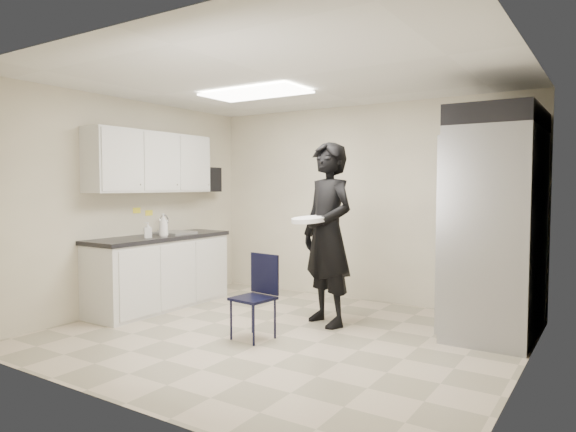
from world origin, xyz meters
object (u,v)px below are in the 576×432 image
Objects in this scene: folding_chair at (253,299)px; man_tuxedo at (328,234)px; lower_counter at (160,273)px; commercial_fridge at (497,233)px.

folding_chair is 1.13m from man_tuxedo.
commercial_fridge is (3.78, 1.07, 0.62)m from lower_counter.
lower_counter is 0.90× the size of commercial_fridge.
commercial_fridge is at bearing 15.88° from lower_counter.
commercial_fridge is at bearing 44.22° from folding_chair.
man_tuxedo reaches higher than lower_counter.
folding_chair is 0.41× the size of man_tuxedo.
commercial_fridge reaches higher than man_tuxedo.
commercial_fridge is 2.58m from folding_chair.
man_tuxedo reaches higher than folding_chair.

